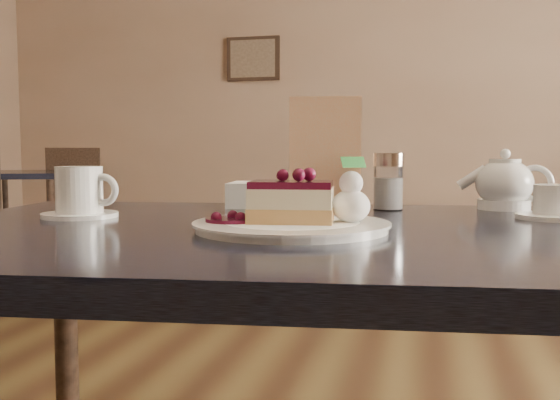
% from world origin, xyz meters
% --- Properties ---
extents(main_table, '(1.28, 0.93, 0.75)m').
position_xyz_m(main_table, '(-0.09, 0.29, 0.67)').
color(main_table, '#1A1D30').
rests_on(main_table, ground).
extents(dessert_plate, '(0.28, 0.28, 0.01)m').
position_xyz_m(dessert_plate, '(-0.09, 0.24, 0.76)').
color(dessert_plate, white).
rests_on(dessert_plate, main_table).
extents(cheesecake_slice, '(0.13, 0.10, 0.06)m').
position_xyz_m(cheesecake_slice, '(-0.09, 0.24, 0.79)').
color(cheesecake_slice, tan).
rests_on(cheesecake_slice, dessert_plate).
extents(whipped_cream, '(0.06, 0.06, 0.05)m').
position_xyz_m(whipped_cream, '(-0.00, 0.26, 0.79)').
color(whipped_cream, white).
rests_on(whipped_cream, dessert_plate).
extents(berry_sauce, '(0.08, 0.08, 0.01)m').
position_xyz_m(berry_sauce, '(-0.17, 0.23, 0.76)').
color(berry_sauce, '#490F24').
rests_on(berry_sauce, dessert_plate).
extents(coffee_set, '(0.14, 0.13, 0.09)m').
position_xyz_m(coffee_set, '(-0.48, 0.33, 0.79)').
color(coffee_set, white).
rests_on(coffee_set, main_table).
extents(tea_set, '(0.23, 0.27, 0.11)m').
position_xyz_m(tea_set, '(0.26, 0.62, 0.79)').
color(tea_set, white).
rests_on(tea_set, main_table).
extents(menu_card, '(0.14, 0.05, 0.22)m').
position_xyz_m(menu_card, '(-0.10, 0.59, 0.86)').
color(menu_card, beige).
rests_on(menu_card, main_table).
extents(sugar_shaker, '(0.06, 0.06, 0.11)m').
position_xyz_m(sugar_shaker, '(0.03, 0.58, 0.81)').
color(sugar_shaker, white).
rests_on(sugar_shaker, main_table).
extents(napkin_stack, '(0.13, 0.13, 0.05)m').
position_xyz_m(napkin_stack, '(-0.23, 0.60, 0.77)').
color(napkin_stack, white).
rests_on(napkin_stack, main_table).
extents(bg_table_far_left, '(1.17, 1.73, 1.15)m').
position_xyz_m(bg_table_far_left, '(-2.64, 3.17, 0.07)').
color(bg_table_far_left, '#1A1D30').
rests_on(bg_table_far_left, ground).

